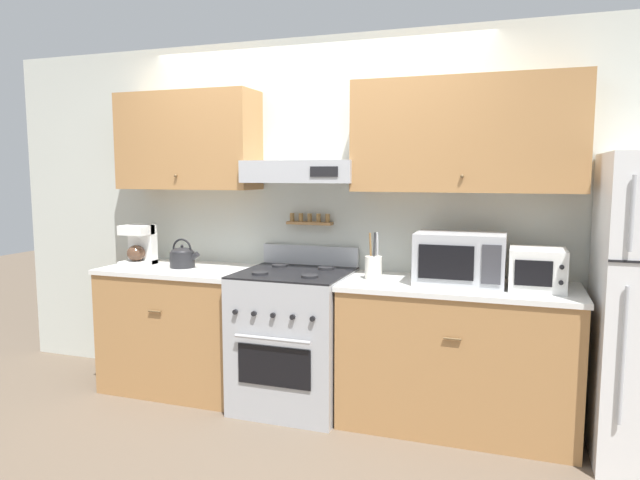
% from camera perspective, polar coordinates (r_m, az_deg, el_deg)
% --- Properties ---
extents(ground_plane, '(16.00, 16.00, 0.00)m').
position_cam_1_polar(ground_plane, '(3.86, -4.28, -17.72)').
color(ground_plane, brown).
extents(wall_back, '(5.20, 0.46, 2.55)m').
position_cam_1_polar(wall_back, '(4.07, 0.02, 4.99)').
color(wall_back, silver).
rests_on(wall_back, ground_plane).
extents(counter_left, '(1.09, 0.66, 0.91)m').
position_cam_1_polar(counter_left, '(4.40, -13.63, -8.50)').
color(counter_left, '#AD7A47').
rests_on(counter_left, ground_plane).
extents(counter_right, '(1.44, 0.66, 0.91)m').
position_cam_1_polar(counter_right, '(3.75, 13.56, -11.16)').
color(counter_right, '#AD7A47').
rests_on(counter_right, ground_plane).
extents(stove_range, '(0.73, 0.73, 1.07)m').
position_cam_1_polar(stove_range, '(3.96, -2.59, -9.79)').
color(stove_range, '#ADAFB5').
rests_on(stove_range, ground_plane).
extents(tea_kettle, '(0.23, 0.18, 0.21)m').
position_cam_1_polar(tea_kettle, '(4.28, -13.59, -1.63)').
color(tea_kettle, '#232326').
rests_on(tea_kettle, counter_left).
extents(coffee_maker, '(0.21, 0.21, 0.30)m').
position_cam_1_polar(coffee_maker, '(4.50, -17.62, -0.46)').
color(coffee_maker, white).
rests_on(coffee_maker, counter_left).
extents(microwave, '(0.54, 0.37, 0.32)m').
position_cam_1_polar(microwave, '(3.63, 13.82, -1.81)').
color(microwave, '#ADAFB5').
rests_on(microwave, counter_right).
extents(utensil_crock, '(0.11, 0.11, 0.31)m').
position_cam_1_polar(utensil_crock, '(3.71, 5.36, -2.67)').
color(utensil_crock, silver).
rests_on(utensil_crock, counter_right).
extents(toaster_oven, '(0.32, 0.33, 0.24)m').
position_cam_1_polar(toaster_oven, '(3.60, 20.91, -2.73)').
color(toaster_oven, white).
rests_on(toaster_oven, counter_right).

